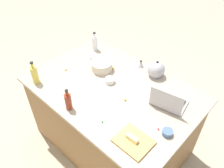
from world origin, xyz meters
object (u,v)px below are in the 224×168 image
at_px(bottle_vinegar, 95,43).
at_px(butter_stick_left, 132,138).
at_px(kettle, 156,70).
at_px(ramekin_small, 94,58).
at_px(mixing_bowl_large, 102,66).
at_px(kitchen_timer, 141,64).
at_px(ramekin_wide, 110,80).
at_px(ramekin_medium, 167,133).
at_px(bottle_oil, 35,75).
at_px(laptop, 168,101).
at_px(bottle_soy, 68,101).
at_px(cutting_board, 134,141).

distance_m(bottle_vinegar, butter_stick_left, 1.37).
height_order(kettle, ramekin_small, kettle).
relative_size(mixing_bowl_large, kitchen_timer, 3.02).
xyz_separation_m(ramekin_small, ramekin_wide, (-0.41, 0.17, 0.00)).
distance_m(bottle_vinegar, ramekin_medium, 1.42).
bearing_deg(butter_stick_left, bottle_oil, 5.84).
distance_m(bottle_oil, kettle, 1.23).
distance_m(kettle, butter_stick_left, 0.87).
relative_size(laptop, bottle_oil, 1.37).
xyz_separation_m(bottle_vinegar, kettle, (-0.83, -0.09, -0.01)).
bearing_deg(ramekin_small, mixing_bowl_large, 160.13).
bearing_deg(butter_stick_left, ramekin_medium, -124.60).
bearing_deg(bottle_oil, kitchen_timer, -122.71).
distance_m(bottle_soy, cutting_board, 0.67).
distance_m(laptop, ramekin_small, 1.02).
distance_m(butter_stick_left, ramekin_small, 1.17).
bearing_deg(laptop, cutting_board, 93.00).
height_order(laptop, bottle_soy, bottle_soy).
relative_size(ramekin_medium, kitchen_timer, 1.15).
bearing_deg(ramekin_wide, mixing_bowl_large, -24.37).
height_order(butter_stick_left, kitchen_timer, kitchen_timer).
xyz_separation_m(mixing_bowl_large, bottle_soy, (-0.19, 0.61, 0.04)).
distance_m(bottle_vinegar, cutting_board, 1.39).
bearing_deg(butter_stick_left, bottle_vinegar, -31.43).
relative_size(mixing_bowl_large, bottle_oil, 0.92).
bearing_deg(kettle, cutting_board, 114.03).
distance_m(ramekin_medium, ramekin_wide, 0.80).
bearing_deg(kitchen_timer, bottle_vinegar, 9.92).
height_order(bottle_vinegar, ramekin_medium, bottle_vinegar).
bearing_deg(butter_stick_left, mixing_bowl_large, -30.61).
bearing_deg(ramekin_small, ramekin_wide, 157.80).
distance_m(bottle_vinegar, kitchen_timer, 0.63).
bearing_deg(bottle_vinegar, kettle, -173.93).
relative_size(bottle_vinegar, bottle_oil, 0.92).
bearing_deg(bottle_soy, ramekin_medium, -155.71).
xyz_separation_m(kettle, ramekin_small, (0.69, 0.24, -0.06)).
xyz_separation_m(ramekin_medium, kitchen_timer, (0.72, -0.58, 0.01)).
relative_size(bottle_soy, kitchen_timer, 2.90).
xyz_separation_m(laptop, bottle_soy, (0.62, 0.64, 0.04)).
distance_m(butter_stick_left, kitchen_timer, 0.99).
distance_m(laptop, bottle_soy, 0.89).
height_order(bottle_oil, cutting_board, bottle_oil).
relative_size(bottle_vinegar, butter_stick_left, 2.12).
xyz_separation_m(bottle_vinegar, kitchen_timer, (-0.62, -0.11, -0.06)).
bearing_deg(mixing_bowl_large, ramekin_medium, 166.19).
xyz_separation_m(bottle_soy, ramekin_wide, (-0.02, -0.51, -0.06)).
distance_m(cutting_board, ramekin_wide, 0.74).
bearing_deg(bottle_oil, cutting_board, -174.24).
distance_m(mixing_bowl_large, bottle_vinegar, 0.41).
xyz_separation_m(bottle_oil, kitchen_timer, (-0.60, -0.94, -0.07)).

